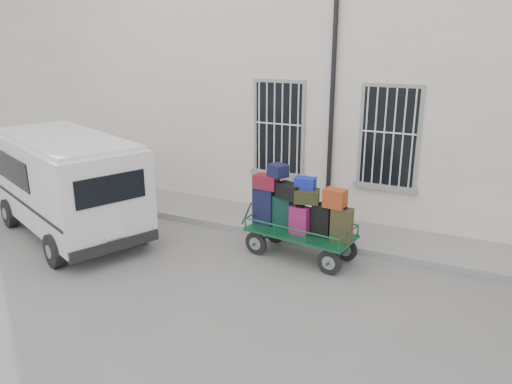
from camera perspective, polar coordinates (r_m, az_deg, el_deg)
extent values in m
plane|color=slate|center=(10.37, -2.15, -7.80)|extent=(80.00, 80.00, 0.00)
cube|color=beige|center=(14.54, 8.22, 11.58)|extent=(24.00, 5.00, 6.00)
cylinder|color=black|center=(11.83, 8.64, 9.33)|extent=(0.11, 0.11, 5.60)
cube|color=black|center=(12.44, 2.64, 7.32)|extent=(1.20, 0.08, 2.20)
cube|color=gray|center=(12.67, 2.53, 2.13)|extent=(1.45, 0.22, 0.12)
cube|color=black|center=(11.65, 14.97, 6.07)|extent=(1.20, 0.08, 2.20)
cube|color=gray|center=(11.90, 14.52, 0.57)|extent=(1.45, 0.22, 0.12)
cube|color=gray|center=(12.17, 2.75, -3.54)|extent=(24.00, 1.70, 0.15)
cylinder|color=black|center=(10.54, -0.01, -5.87)|extent=(0.50, 0.13, 0.50)
cylinder|color=gray|center=(10.54, -0.01, -5.87)|extent=(0.28, 0.13, 0.27)
cylinder|color=black|center=(11.14, 2.17, -4.59)|extent=(0.50, 0.13, 0.50)
cylinder|color=gray|center=(11.14, 2.17, -4.59)|extent=(0.28, 0.13, 0.27)
cylinder|color=black|center=(9.79, 8.38, -7.97)|extent=(0.50, 0.13, 0.50)
cylinder|color=gray|center=(9.79, 8.38, -7.97)|extent=(0.28, 0.13, 0.27)
cylinder|color=black|center=(10.42, 10.19, -6.45)|extent=(0.50, 0.13, 0.50)
cylinder|color=gray|center=(10.42, 10.19, -6.45)|extent=(0.28, 0.13, 0.27)
cube|color=#13532E|center=(10.33, 5.10, -4.66)|extent=(2.31, 1.28, 0.05)
cylinder|color=#13532E|center=(10.93, -1.08, -2.48)|extent=(0.29, 0.08, 0.56)
cube|color=black|center=(10.59, 0.94, -1.60)|extent=(0.49, 0.29, 0.79)
cube|color=black|center=(10.47, 0.95, 0.53)|extent=(0.20, 0.14, 0.03)
cube|color=black|center=(10.44, 3.17, -2.24)|extent=(0.44, 0.32, 0.67)
cube|color=black|center=(10.33, 3.20, -0.40)|extent=(0.18, 0.15, 0.03)
cube|color=#851852|center=(10.12, 5.03, -3.23)|extent=(0.42, 0.28, 0.57)
cube|color=black|center=(10.02, 5.08, -1.62)|extent=(0.17, 0.13, 0.03)
cube|color=black|center=(10.07, 7.60, -3.17)|extent=(0.40, 0.30, 0.66)
cube|color=black|center=(9.96, 7.68, -1.32)|extent=(0.17, 0.15, 0.03)
cube|color=#2E2817|center=(9.86, 9.77, -3.71)|extent=(0.43, 0.26, 0.66)
cube|color=black|center=(9.74, 9.87, -1.80)|extent=(0.18, 0.14, 0.03)
cube|color=maroon|center=(10.40, 1.16, 1.17)|extent=(0.55, 0.32, 0.29)
cube|color=black|center=(10.16, 3.88, 0.10)|extent=(0.63, 0.47, 0.31)
cube|color=black|center=(9.99, 5.83, -0.47)|extent=(0.55, 0.45, 0.27)
cube|color=maroon|center=(9.75, 9.02, -0.72)|extent=(0.45, 0.34, 0.36)
cube|color=black|center=(10.23, 2.52, 2.47)|extent=(0.47, 0.44, 0.26)
cube|color=navy|center=(9.99, 5.65, 1.02)|extent=(0.42, 0.29, 0.23)
cube|color=white|center=(12.05, -20.75, 1.27)|extent=(4.89, 3.52, 1.84)
cube|color=white|center=(11.84, -21.24, 5.73)|extent=(4.64, 3.30, 0.10)
cube|color=black|center=(14.03, -24.19, 4.51)|extent=(0.82, 1.62, 0.77)
cube|color=black|center=(12.27, -26.16, 2.36)|extent=(2.08, 0.91, 0.63)
cube|color=black|center=(9.95, -16.26, 0.32)|extent=(0.59, 1.33, 0.56)
cube|color=black|center=(10.35, -15.75, -5.89)|extent=(0.82, 1.78, 0.22)
cube|color=white|center=(10.23, -15.75, -4.75)|extent=(0.19, 0.41, 0.12)
cylinder|color=black|center=(13.42, -26.32, -2.14)|extent=(0.73, 0.48, 0.69)
cylinder|color=black|center=(13.96, -18.95, -0.56)|extent=(0.73, 0.48, 0.69)
cylinder|color=black|center=(10.74, -22.03, -6.21)|extent=(0.73, 0.48, 0.69)
cylinder|color=black|center=(11.40, -13.16, -4.00)|extent=(0.73, 0.48, 0.69)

